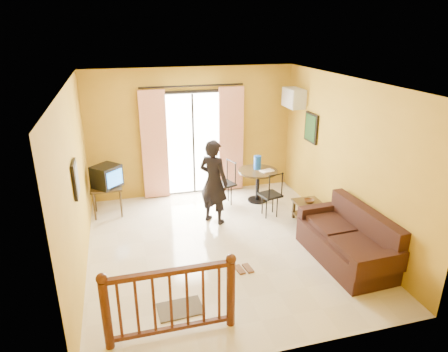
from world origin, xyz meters
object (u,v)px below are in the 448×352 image
object	(u,v)px
sofa	(349,242)
standing_person	(214,182)
television	(107,176)
dining_table	(258,177)
coffee_table	(313,213)

from	to	relation	value
sofa	standing_person	xyz separation A→B (m)	(-1.77, 1.91, 0.49)
television	sofa	bearing A→B (deg)	-80.42
dining_table	television	bearing A→B (deg)	177.11
sofa	dining_table	bearing A→B (deg)	101.03
television	sofa	xyz separation A→B (m)	(3.72, -2.76, -0.49)
television	coffee_table	bearing A→B (deg)	-66.31
coffee_table	dining_table	bearing A→B (deg)	114.21
television	sofa	size ratio (longest dim) A/B	0.34
dining_table	standing_person	bearing A→B (deg)	-148.75
television	standing_person	bearing A→B (deg)	-67.44
dining_table	sofa	size ratio (longest dim) A/B	0.45
sofa	coffee_table	bearing A→B (deg)	87.85
sofa	standing_person	distance (m)	2.65
television	coffee_table	xyz separation A→B (m)	(3.72, -1.53, -0.55)
standing_person	sofa	bearing A→B (deg)	179.63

